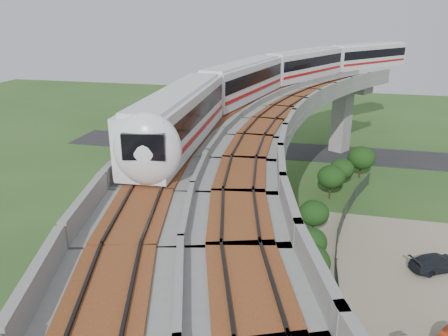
{
  "coord_description": "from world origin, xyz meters",
  "views": [
    {
      "loc": [
        6.78,
        -28.98,
        18.64
      ],
      "look_at": [
        -0.24,
        0.9,
        7.5
      ],
      "focal_mm": 35.0,
      "sensor_mm": 36.0,
      "label": 1
    }
  ],
  "objects": [
    {
      "name": "car_dark",
      "position": [
        15.98,
        2.5,
        0.67
      ],
      "size": [
        4.64,
        3.59,
        1.25
      ],
      "primitive_type": "imported",
      "rotation": [
        0.0,
        0.0,
        2.06
      ],
      "color": "black",
      "rests_on": "dirt_lot"
    },
    {
      "name": "tree_1",
      "position": [
        9.1,
        17.94,
        2.13
      ],
      "size": [
        2.7,
        2.7,
        3.28
      ],
      "color": "#382314",
      "rests_on": "ground"
    },
    {
      "name": "ground",
      "position": [
        0.0,
        0.0,
        0.0
      ],
      "size": [
        160.0,
        160.0,
        0.0
      ],
      "primitive_type": "plane",
      "color": "#2B4F1F",
      "rests_on": "ground"
    },
    {
      "name": "tree_3",
      "position": [
        6.56,
        5.88,
        2.17
      ],
      "size": [
        2.6,
        2.6,
        3.28
      ],
      "color": "#382314",
      "rests_on": "ground"
    },
    {
      "name": "tree_2",
      "position": [
        7.96,
        14.34,
        2.47
      ],
      "size": [
        2.82,
        2.82,
        3.67
      ],
      "color": "#382314",
      "rests_on": "ground"
    },
    {
      "name": "asphalt_road",
      "position": [
        0.0,
        30.0,
        0.01
      ],
      "size": [
        60.0,
        8.0,
        0.03
      ],
      "primitive_type": "cube",
      "color": "#232326",
      "rests_on": "ground"
    },
    {
      "name": "tree_5",
      "position": [
        6.44,
        -2.62,
        2.46
      ],
      "size": [
        3.13,
        3.13,
        3.8
      ],
      "color": "#382314",
      "rests_on": "ground"
    },
    {
      "name": "viaduct",
      "position": [
        3.84,
        0.0,
        9.05
      ],
      "size": [
        19.58,
        73.98,
        11.4
      ],
      "color": "#99968E",
      "rests_on": "ground"
    },
    {
      "name": "tree_6",
      "position": [
        7.37,
        -8.51,
        1.62
      ],
      "size": [
        2.27,
        2.27,
        2.59
      ],
      "color": "#382314",
      "rests_on": "ground"
    },
    {
      "name": "tree_4",
      "position": [
        6.45,
        1.4,
        1.81
      ],
      "size": [
        2.66,
        2.66,
        2.94
      ],
      "color": "#382314",
      "rests_on": "ground"
    },
    {
      "name": "tree_0",
      "position": [
        11.36,
        21.37,
        2.47
      ],
      "size": [
        3.15,
        3.15,
        3.81
      ],
      "color": "#382314",
      "rests_on": "ground"
    },
    {
      "name": "fence",
      "position": [
        9.75,
        0.0,
        0.75
      ],
      "size": [
        3.87,
        38.73,
        1.5
      ],
      "color": "#2D382D",
      "rests_on": "ground"
    },
    {
      "name": "dirt_lot",
      "position": [
        14.0,
        -2.0,
        0.02
      ],
      "size": [
        18.0,
        26.0,
        0.04
      ],
      "primitive_type": "cube",
      "color": "gray",
      "rests_on": "ground"
    },
    {
      "name": "metro_train",
      "position": [
        3.19,
        18.19,
        12.31
      ],
      "size": [
        22.13,
        58.33,
        3.64
      ],
      "color": "silver",
      "rests_on": "ground"
    }
  ]
}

